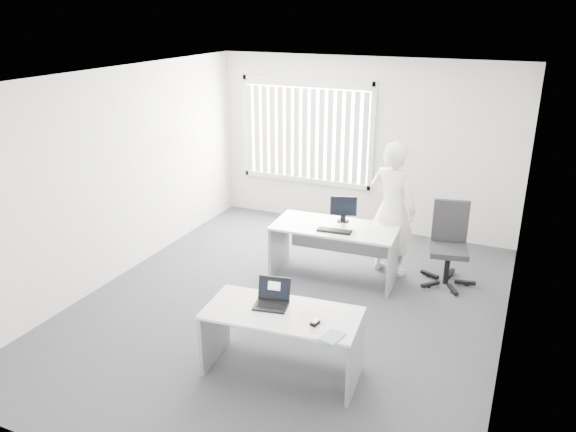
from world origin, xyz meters
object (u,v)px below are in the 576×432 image
at_px(desk_far, 335,241).
at_px(monitor, 343,209).
at_px(office_chair, 448,258).
at_px(desk_near, 282,329).
at_px(person, 392,209).
at_px(laptop, 271,296).

height_order(desk_far, monitor, monitor).
bearing_deg(office_chair, desk_near, -125.56).
height_order(person, monitor, person).
height_order(desk_near, monitor, monitor).
bearing_deg(monitor, desk_near, -102.28).
bearing_deg(office_chair, person, 167.85).
xyz_separation_m(desk_far, monitor, (0.04, 0.20, 0.39)).
xyz_separation_m(person, laptop, (-0.54, -2.69, -0.11)).
relative_size(laptop, monitor, 0.92).
height_order(office_chair, laptop, office_chair).
bearing_deg(office_chair, desk_far, -173.51).
bearing_deg(office_chair, laptop, -128.39).
bearing_deg(monitor, laptop, -105.59).
height_order(laptop, monitor, monitor).
relative_size(desk_near, person, 0.85).
bearing_deg(person, desk_far, 51.38).
bearing_deg(monitor, desk_far, -118.76).
relative_size(desk_near, monitor, 4.41).
bearing_deg(person, office_chair, -165.55).
xyz_separation_m(desk_near, desk_far, (-0.25, 2.25, 0.04)).
xyz_separation_m(desk_near, monitor, (-0.21, 2.45, 0.43)).
distance_m(desk_near, monitor, 2.50).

